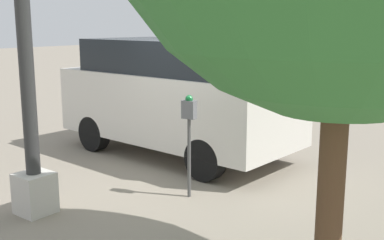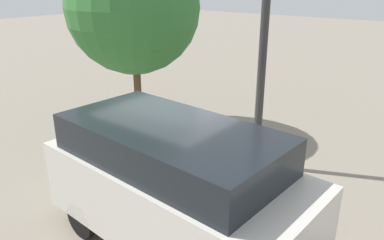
% 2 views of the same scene
% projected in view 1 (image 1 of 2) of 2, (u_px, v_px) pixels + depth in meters
% --- Properties ---
extents(ground_plane, '(80.00, 80.00, 0.00)m').
position_uv_depth(ground_plane, '(176.00, 181.00, 7.72)').
color(ground_plane, gray).
extents(parking_meter_near, '(0.21, 0.13, 1.50)m').
position_uv_depth(parking_meter_near, '(189.00, 123.00, 6.81)').
color(parking_meter_near, '#4C4C4C').
rests_on(parking_meter_near, ground).
extents(lamp_post, '(0.44, 0.44, 6.60)m').
position_uv_depth(lamp_post, '(24.00, 24.00, 5.94)').
color(lamp_post, beige).
rests_on(lamp_post, ground).
extents(parked_van, '(4.69, 2.29, 2.19)m').
position_uv_depth(parked_van, '(179.00, 93.00, 9.08)').
color(parked_van, beige).
rests_on(parked_van, ground).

